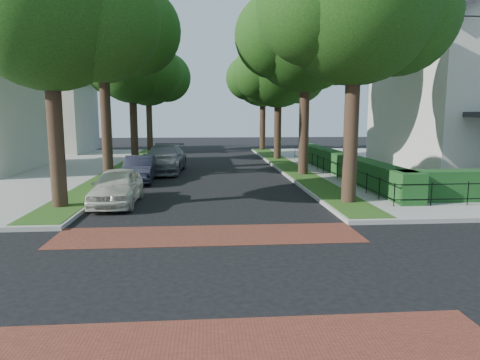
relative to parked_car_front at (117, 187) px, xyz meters
name	(u,v)px	position (x,y,z in m)	size (l,w,h in m)	color
ground	(209,275)	(3.60, -7.93, -0.72)	(120.00, 120.00, 0.00)	black
crosswalk_far	(209,235)	(3.60, -4.73, -0.72)	(9.00, 2.20, 0.01)	brown
crosswalk_near	(211,354)	(3.60, -11.13, -0.72)	(9.00, 2.20, 0.01)	brown
grass_strip_ne	(288,166)	(9.00, 11.17, -0.56)	(1.60, 29.80, 0.02)	#244513
grass_strip_nw	(124,167)	(-1.80, 11.17, -0.56)	(1.60, 29.80, 0.02)	#244513
tree_right_near	(356,4)	(9.20, -0.69, 6.91)	(7.75, 6.67, 10.66)	black
tree_right_mid	(307,34)	(9.21, 7.32, 7.27)	(8.25, 7.09, 11.22)	black
tree_right_far	(279,71)	(9.20, 16.29, 6.19)	(7.25, 6.23, 9.74)	black
tree_right_back	(264,76)	(9.20, 25.30, 6.55)	(7.50, 6.45, 10.20)	black
tree_left_near	(53,8)	(-1.80, -0.70, 6.55)	(7.50, 6.45, 10.20)	black
tree_left_mid	(105,24)	(-1.79, 7.31, 7.62)	(8.00, 6.88, 11.48)	black
tree_left_far	(133,66)	(-1.80, 16.29, 6.40)	(7.00, 6.02, 9.86)	black
tree_left_back	(149,74)	(-1.80, 25.31, 6.69)	(7.75, 6.66, 10.44)	black
hedge_main_road	(340,163)	(11.30, 7.07, 0.03)	(1.00, 18.00, 1.20)	#153D1A
fence_main_road	(327,166)	(10.50, 7.07, -0.12)	(0.06, 18.00, 0.90)	black
house_left_far	(37,98)	(-11.89, 24.06, 4.32)	(10.00, 9.00, 10.14)	beige
parked_car_front	(117,187)	(0.00, 0.00, 0.00)	(1.70, 4.23, 1.44)	silver
parked_car_middle	(139,169)	(0.00, 5.81, -0.03)	(1.46, 4.19, 1.38)	black
parked_car_rear	(164,159)	(0.94, 9.58, 0.12)	(2.36, 5.81, 1.69)	slate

